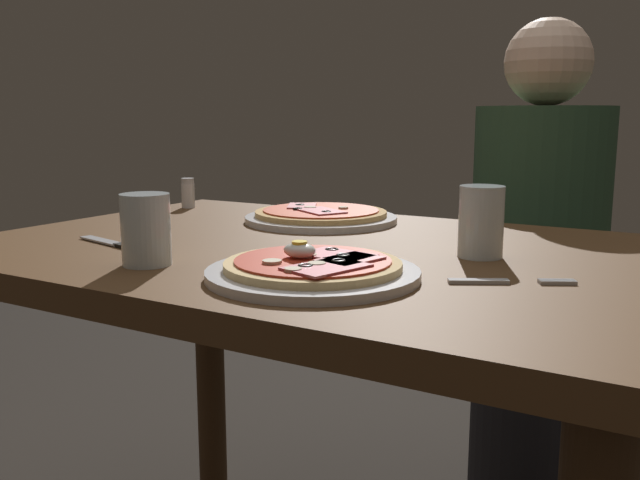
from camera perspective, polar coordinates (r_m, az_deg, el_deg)
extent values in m
cube|color=brown|center=(1.12, -0.58, -1.40)|extent=(1.10, 0.77, 0.04)
cylinder|color=#3C2715|center=(1.75, -9.06, -9.95)|extent=(0.07, 0.07, 0.71)
cylinder|color=white|center=(0.89, -0.60, -2.80)|extent=(0.28, 0.28, 0.01)
cylinder|color=#E5C17F|center=(0.88, -0.60, -2.10)|extent=(0.23, 0.23, 0.01)
cylinder|color=#B72D19|center=(0.88, -0.60, -1.69)|extent=(0.20, 0.20, 0.00)
torus|color=black|center=(0.93, 0.98, -0.84)|extent=(0.02, 0.02, 0.00)
torus|color=black|center=(0.89, 1.90, -1.32)|extent=(0.02, 0.02, 0.00)
torus|color=black|center=(0.86, 1.54, -1.77)|extent=(0.02, 0.02, 0.00)
torus|color=black|center=(0.83, -1.22, -2.19)|extent=(0.02, 0.02, 0.00)
cube|color=#C65B66|center=(0.90, 1.42, -1.25)|extent=(0.10, 0.08, 0.00)
cube|color=#C65B66|center=(0.83, 0.54, -2.25)|extent=(0.09, 0.11, 0.00)
cube|color=#D16B70|center=(0.88, 2.50, -1.61)|extent=(0.07, 0.09, 0.00)
cylinder|color=beige|center=(0.85, -0.29, -1.99)|extent=(0.02, 0.02, 0.00)
cylinder|color=beige|center=(0.86, -3.99, -1.80)|extent=(0.02, 0.02, 0.00)
cylinder|color=beige|center=(0.81, -2.24, -2.47)|extent=(0.02, 0.02, 0.00)
cylinder|color=beige|center=(0.90, -1.04, -1.27)|extent=(0.02, 0.02, 0.00)
ellipsoid|color=white|center=(0.89, -1.70, -0.86)|extent=(0.04, 0.03, 0.02)
cylinder|color=yellow|center=(0.89, -1.71, -0.22)|extent=(0.02, 0.02, 0.00)
cylinder|color=white|center=(1.35, 0.07, 1.75)|extent=(0.30, 0.30, 0.01)
cylinder|color=tan|center=(1.35, 0.07, 2.22)|extent=(0.26, 0.26, 0.01)
cylinder|color=red|center=(1.35, 0.07, 2.49)|extent=(0.23, 0.23, 0.00)
torus|color=black|center=(1.40, -1.67, 2.89)|extent=(0.02, 0.02, 0.00)
torus|color=black|center=(1.30, 0.53, 2.33)|extent=(0.02, 0.02, 0.00)
torus|color=black|center=(1.34, -1.86, 2.59)|extent=(0.02, 0.02, 0.00)
cube|color=#C65B66|center=(1.32, 0.04, 2.42)|extent=(0.12, 0.10, 0.00)
cube|color=#D16B70|center=(1.39, -1.49, 2.85)|extent=(0.09, 0.10, 0.00)
cylinder|color=beige|center=(1.36, -0.80, 2.69)|extent=(0.02, 0.02, 0.00)
cylinder|color=beige|center=(1.36, 1.94, 2.68)|extent=(0.02, 0.02, 0.00)
cylinder|color=silver|center=(1.04, 13.17, 1.48)|extent=(0.07, 0.07, 0.11)
cylinder|color=silver|center=(1.04, 13.11, -0.07)|extent=(0.06, 0.06, 0.05)
cylinder|color=silver|center=(0.99, -14.19, 0.84)|extent=(0.07, 0.07, 0.10)
cylinder|color=silver|center=(0.99, -14.10, -1.26)|extent=(0.06, 0.06, 0.03)
cube|color=silver|center=(0.88, 12.96, -3.35)|extent=(0.07, 0.05, 0.00)
cube|color=silver|center=(0.90, 19.14, -3.39)|extent=(0.04, 0.02, 0.00)
cube|color=silver|center=(0.91, 19.06, -3.33)|extent=(0.04, 0.02, 0.00)
cube|color=silver|center=(0.91, 18.98, -3.26)|extent=(0.04, 0.02, 0.00)
cube|color=silver|center=(0.91, 18.90, -3.19)|extent=(0.04, 0.02, 0.00)
cube|color=silver|center=(1.19, -17.58, -0.05)|extent=(0.11, 0.04, 0.00)
cube|color=black|center=(1.11, -15.17, -0.65)|extent=(0.09, 0.04, 0.01)
cylinder|color=white|center=(1.59, -10.85, 3.62)|extent=(0.03, 0.03, 0.05)
cylinder|color=silver|center=(1.59, -10.89, 4.83)|extent=(0.03, 0.03, 0.01)
cylinder|color=black|center=(1.87, 16.85, -13.17)|extent=(0.29, 0.29, 0.46)
cylinder|color=#2D4C33|center=(1.74, 17.69, 1.86)|extent=(0.32, 0.32, 0.52)
sphere|color=beige|center=(1.72, 18.36, 13.78)|extent=(0.20, 0.20, 0.20)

